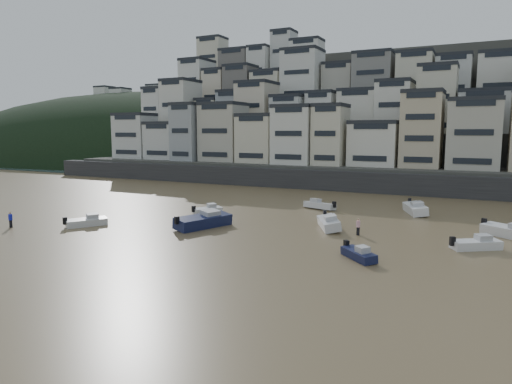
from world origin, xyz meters
The scene contains 15 objects.
sea_strip centered at (-110.00, 145.00, 0.01)m, with size 340.00×340.00×0.00m, color #41525D.
harbor_wall centered at (10.00, 65.00, 1.75)m, with size 140.00×3.00×3.50m, color #38383A.
hillside centered at (14.73, 104.84, 13.01)m, with size 141.04×66.00×50.00m.
headland centered at (-95.00, 135.00, 0.02)m, with size 216.00×135.00×53.33m.
boat_i centered at (22.26, 47.01, 0.88)m, with size 6.47×2.12×1.76m, color white, non-canonical shape.
boat_b centered at (20.86, 22.98, 0.58)m, with size 4.23×1.39×1.15m, color #151B42, non-canonical shape.
boat_g centered at (32.52, 37.38, 0.83)m, with size 6.06×1.98×1.65m, color silver, non-canonical shape.
boat_c centered at (2.56, 27.76, 1.00)m, with size 7.30×2.39×1.99m, color #161D45, non-canonical shape.
boat_j centered at (-9.54, 22.68, 0.65)m, with size 4.75×1.55×1.29m, color silver, non-canonical shape.
boat_d centered at (29.53, 30.79, 0.66)m, with size 4.82×1.58×1.32m, color white, non-canonical shape.
boat_h centered at (10.18, 44.94, 0.68)m, with size 4.95×1.62×1.35m, color silver, non-canonical shape.
boat_f centered at (-1.76, 35.50, 0.56)m, with size 4.12×1.35×1.12m, color silver, non-canonical shape.
boat_e centered at (15.08, 33.30, 0.81)m, with size 5.97×1.95×1.63m, color silver, non-canonical shape.
person_blue centered at (-16.49, 18.46, 0.87)m, with size 0.44×0.44×1.74m, color #1A21C3, non-canonical shape.
person_pink centered at (18.67, 31.72, 0.87)m, with size 0.44×0.44×1.74m, color #F0A9BD, non-canonical shape.
Camera 1 is at (29.50, -13.65, 10.56)m, focal length 32.00 mm.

